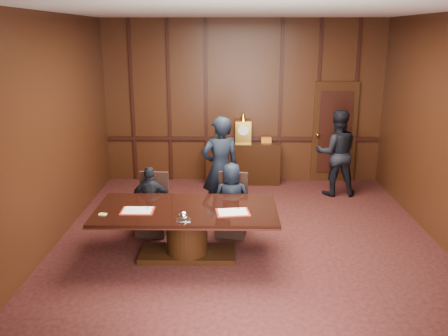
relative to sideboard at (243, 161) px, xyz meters
name	(u,v)px	position (x,y,z in m)	size (l,w,h in m)	color
room	(253,136)	(0.07, -3.12, 1.24)	(7.00, 7.04, 3.50)	black
sideboard	(243,161)	(0.00, 0.00, 0.00)	(1.60, 0.45, 1.54)	black
conference_table	(187,224)	(-0.90, -3.62, 0.02)	(2.62, 1.32, 0.76)	black
folder_left	(138,211)	(-1.58, -3.75, 0.28)	(0.46, 0.33, 0.02)	#A61B0F
folder_right	(233,212)	(-0.23, -3.79, 0.28)	(0.50, 0.39, 0.02)	#A61B0F
inkstand	(183,216)	(-0.90, -4.07, 0.33)	(0.20, 0.14, 0.12)	white
notepad	(103,214)	(-2.04, -3.90, 0.28)	(0.10, 0.07, 0.01)	#E7D071
chair_left	(153,216)	(-1.55, -2.75, -0.19)	(0.52, 0.52, 0.99)	black
chair_right	(232,216)	(-0.25, -2.75, -0.19)	(0.54, 0.54, 0.99)	black
signatory_left	(151,201)	(-1.55, -2.82, 0.09)	(0.67, 0.28, 1.15)	black
signatory_right	(231,200)	(-0.25, -2.82, 0.12)	(0.59, 0.39, 1.21)	black
witness_left	(220,169)	(-0.45, -2.11, 0.44)	(0.67, 0.44, 1.84)	black
witness_right	(336,153)	(1.86, -0.75, 0.39)	(0.85, 0.66, 1.75)	black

